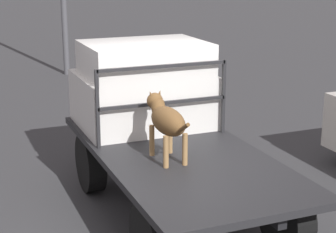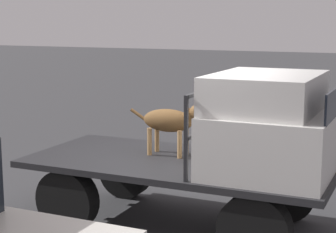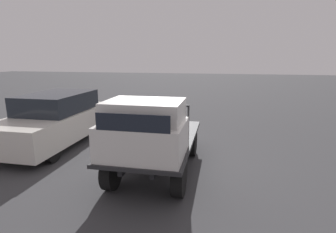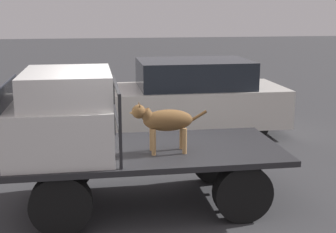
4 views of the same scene
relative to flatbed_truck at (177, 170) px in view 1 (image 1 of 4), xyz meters
name	(u,v)px [view 1 (image 1 of 4)]	position (x,y,z in m)	size (l,w,h in m)	color
ground_plane	(177,216)	(0.00, 0.00, -0.61)	(80.00, 80.00, 0.00)	#38383A
flatbed_truck	(177,170)	(0.00, 0.00, 0.00)	(3.85, 1.83, 0.85)	black
truck_cab	(143,86)	(1.16, 0.00, 0.79)	(1.38, 1.71, 1.14)	silver
truck_headboard	(163,91)	(0.43, 0.00, 0.87)	(0.04, 1.71, 0.95)	#232326
dog	(166,120)	(-0.20, 0.22, 0.70)	(1.09, 0.30, 0.73)	#9E7547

